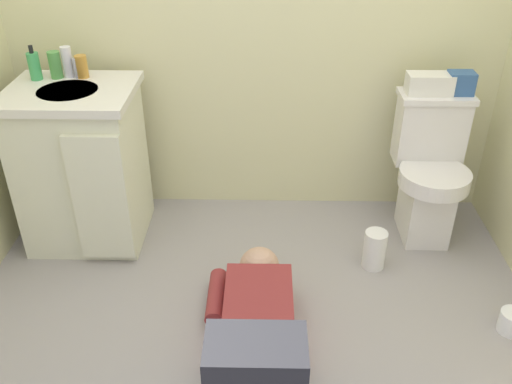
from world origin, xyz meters
TOP-DOWN VIEW (x-y plane):
  - ground_plane at (0.00, 0.00)m, footprint 3.04×2.92m
  - toilet at (0.89, 0.68)m, footprint 0.36×0.46m
  - vanity_cabinet at (-0.86, 0.61)m, footprint 0.60×0.53m
  - faucet at (-0.87, 0.76)m, footprint 0.02×0.02m
  - person_plumber at (0.02, -0.29)m, footprint 0.39×1.06m
  - tissue_box at (0.85, 0.77)m, footprint 0.22×0.11m
  - toiletry_bag at (1.00, 0.77)m, footprint 0.12×0.09m
  - soap_dispenser at (-1.06, 0.74)m, footprint 0.06×0.06m
  - bottle_green at (-0.97, 0.76)m, footprint 0.06×0.06m
  - bottle_white at (-0.91, 0.77)m, footprint 0.05×0.05m
  - bottle_amber at (-0.84, 0.77)m, footprint 0.06×0.06m
  - paper_towel_roll at (0.59, 0.36)m, footprint 0.11×0.11m
  - toilet_paper_roll at (1.11, -0.07)m, footprint 0.11×0.11m

SIDE VIEW (x-z plane):
  - ground_plane at x=0.00m, z-range -0.04..0.00m
  - toilet_paper_roll at x=1.11m, z-range 0.00..0.10m
  - paper_towel_roll at x=0.59m, z-range 0.00..0.20m
  - person_plumber at x=0.02m, z-range -0.08..0.44m
  - toilet at x=0.89m, z-range -0.01..0.74m
  - vanity_cabinet at x=-0.86m, z-range 0.01..0.83m
  - tissue_box at x=0.85m, z-range 0.75..0.85m
  - toiletry_bag at x=1.00m, z-range 0.75..0.86m
  - faucet at x=-0.87m, z-range 0.82..0.92m
  - bottle_amber at x=-0.84m, z-range 0.82..0.93m
  - bottle_green at x=-0.97m, z-range 0.82..0.95m
  - soap_dispenser at x=-1.06m, z-range 0.80..0.97m
  - bottle_white at x=-0.91m, z-range 0.82..0.97m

